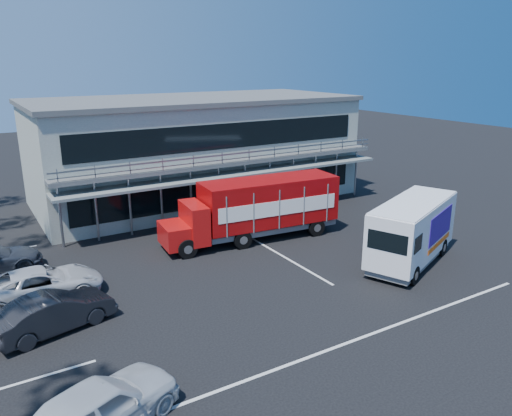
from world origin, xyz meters
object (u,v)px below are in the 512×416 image
white_van (412,231)px  parked_car_a (98,409)px  red_truck (258,207)px  parked_car_b (54,312)px

white_van → parked_car_a: (-16.46, -4.04, -0.88)m
red_truck → parked_car_a: size_ratio=2.13×
white_van → parked_car_a: size_ratio=1.44×
red_truck → parked_car_b: 12.73m
white_van → parked_car_a: 16.98m
red_truck → parked_car_b: red_truck is taller
white_van → parked_car_b: 16.64m
white_van → parked_car_b: bearing=148.9°
parked_car_a → white_van: bearing=-99.7°
red_truck → parked_car_b: bearing=-153.3°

